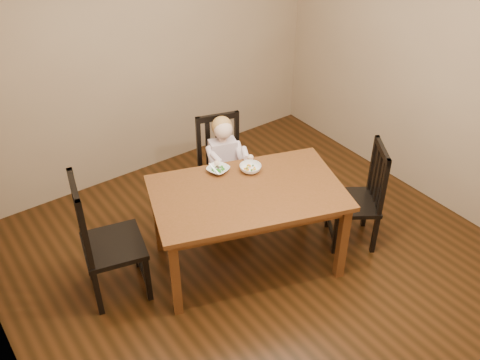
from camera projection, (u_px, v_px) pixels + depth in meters
room at (267, 132)px, 3.81m from camera, size 4.01×4.01×2.71m
dining_table at (247, 200)px, 4.28m from camera, size 1.73×1.35×0.76m
chair_child at (222, 169)px, 5.00m from camera, size 0.53×0.51×0.98m
chair_left at (105, 241)px, 4.08m from camera, size 0.55×0.57×1.10m
chair_right at (360, 198)px, 4.64m from camera, size 0.57×0.57×0.97m
toddler at (224, 159)px, 4.87m from camera, size 0.43×0.48×0.55m
bowl_peas at (218, 170)px, 4.44m from camera, size 0.22×0.22×0.04m
bowl_veg at (250, 168)px, 4.44m from camera, size 0.21×0.21×0.06m
fork at (214, 169)px, 4.40m from camera, size 0.03×0.12×0.05m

